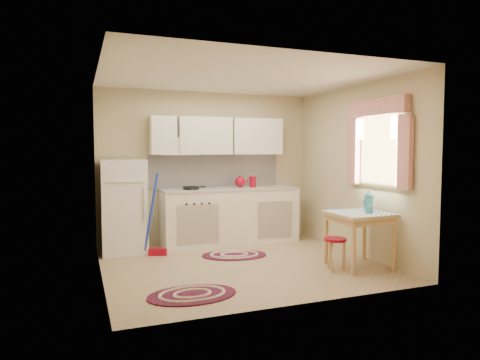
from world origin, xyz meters
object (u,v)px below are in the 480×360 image
Objects in this scene: fridge at (123,206)px; stool at (335,254)px; table at (359,240)px; base_cabinets at (230,217)px.

fridge is 3.33× the size of stool.
fridge is at bearing 145.64° from table.
fridge is 1.94× the size of table.
base_cabinets reaches higher than stool.
stool is (0.71, -2.00, -0.23)m from base_cabinets.
table is at bearing -60.86° from base_cabinets.
base_cabinets is 2.26m from table.
fridge is 1.73m from base_cabinets.
fridge is at bearing 141.24° from stool.
table is (1.10, -1.97, -0.08)m from base_cabinets.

